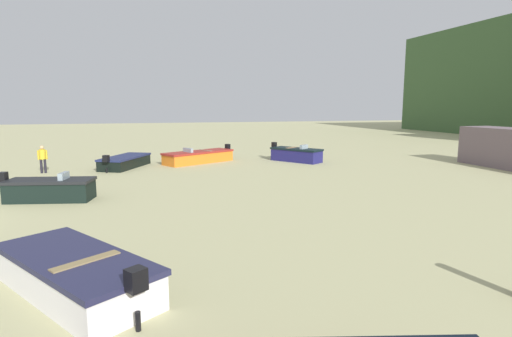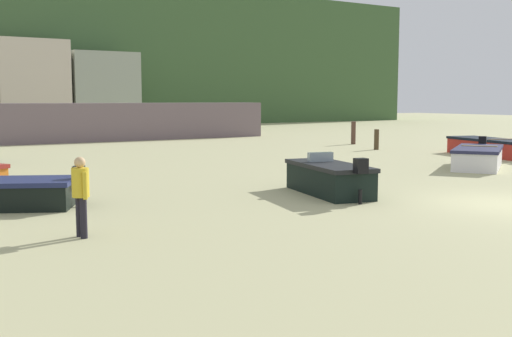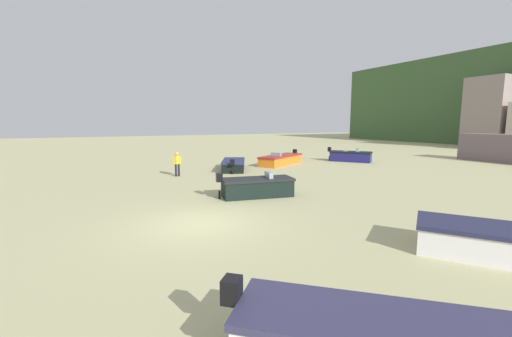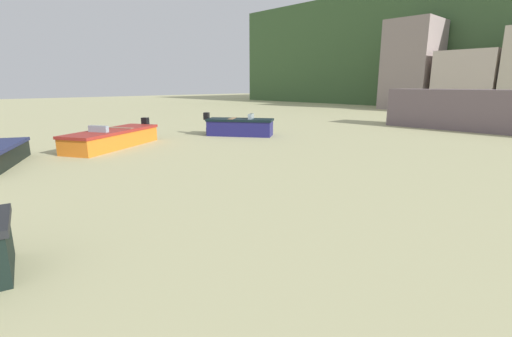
{
  "view_description": "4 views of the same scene",
  "coord_description": "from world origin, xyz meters",
  "views": [
    {
      "loc": [
        15.4,
        7.67,
        3.92
      ],
      "look_at": [
        -1.68,
        12.37,
        1.17
      ],
      "focal_mm": 28.58,
      "sensor_mm": 36.0,
      "label": 1
    },
    {
      "loc": [
        -13.94,
        -10.2,
        2.75
      ],
      "look_at": [
        -3.85,
        6.27,
        0.57
      ],
      "focal_mm": 43.21,
      "sensor_mm": 36.0,
      "label": 2
    },
    {
      "loc": [
        10.67,
        -3.35,
        3.53
      ],
      "look_at": [
        -4.51,
        4.62,
        1.1
      ],
      "focal_mm": 22.74,
      "sensor_mm": 36.0,
      "label": 3
    },
    {
      "loc": [
        3.81,
        4.62,
        2.84
      ],
      "look_at": [
        -2.0,
        10.21,
        0.94
      ],
      "focal_mm": 25.31,
      "sensor_mm": 36.0,
      "label": 4
    }
  ],
  "objects": [
    {
      "name": "beach_walker_distant",
      "position": [
        -10.6,
        1.92,
        0.95
      ],
      "size": [
        0.38,
        0.54,
        1.62
      ],
      "rotation": [
        0.0,
        0.0,
        1.7
      ],
      "color": "black",
      "rests_on": "ground"
    },
    {
      "name": "boat_white_4",
      "position": [
        6.61,
        6.17,
        0.42
      ],
      "size": [
        4.47,
        3.82,
        1.15
      ],
      "rotation": [
        0.0,
        0.0,
        2.17
      ],
      "color": "white",
      "rests_on": "ground"
    },
    {
      "name": "boat_navy_1",
      "position": [
        -11.39,
        17.99,
        0.49
      ],
      "size": [
        3.77,
        3.22,
        1.26
      ],
      "rotation": [
        0.0,
        0.0,
        5.33
      ],
      "color": "navy",
      "rests_on": "ground"
    },
    {
      "name": "townhouse_far_left",
      "position": [
        -14.46,
        46.82,
        4.86
      ],
      "size": [
        5.09,
        5.63,
        9.71
      ],
      "primitive_type": "cube",
      "color": "gray",
      "rests_on": "ground"
    },
    {
      "name": "boat_black_3",
      "position": [
        -11.6,
        6.43,
        0.37
      ],
      "size": [
        4.43,
        3.29,
        1.05
      ],
      "rotation": [
        0.0,
        0.0,
        1.12
      ],
      "color": "black",
      "rests_on": "ground"
    },
    {
      "name": "ground_plane",
      "position": [
        0.0,
        0.0,
        0.0
      ],
      "size": [
        160.0,
        160.0,
        0.0
      ],
      "primitive_type": "plane",
      "color": "tan"
    },
    {
      "name": "boat_orange_5",
      "position": [
        -12.56,
        11.26,
        0.41
      ],
      "size": [
        3.88,
        5.19,
        1.12
      ],
      "rotation": [
        0.0,
        0.0,
        3.66
      ],
      "color": "orange",
      "rests_on": "ground"
    },
    {
      "name": "boat_black_0",
      "position": [
        -2.86,
        3.81,
        0.46
      ],
      "size": [
        2.02,
        3.79,
        1.22
      ],
      "rotation": [
        0.0,
        0.0,
        6.08
      ],
      "color": "black",
      "rests_on": "ground"
    }
  ]
}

